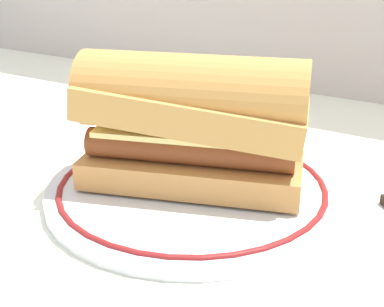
% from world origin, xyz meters
% --- Properties ---
extents(ground_plane, '(1.50, 1.50, 0.00)m').
position_xyz_m(ground_plane, '(0.00, 0.00, 0.00)').
color(ground_plane, white).
extents(plate, '(0.28, 0.28, 0.01)m').
position_xyz_m(plate, '(-0.02, -0.01, 0.01)').
color(plate, white).
rests_on(plate, ground_plane).
extents(sausage_sandwich, '(0.23, 0.14, 0.12)m').
position_xyz_m(sausage_sandwich, '(-0.02, -0.01, 0.08)').
color(sausage_sandwich, tan).
rests_on(sausage_sandwich, plate).
extents(butter_knife, '(0.13, 0.12, 0.01)m').
position_xyz_m(butter_knife, '(0.15, 0.04, 0.00)').
color(butter_knife, silver).
rests_on(butter_knife, ground_plane).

